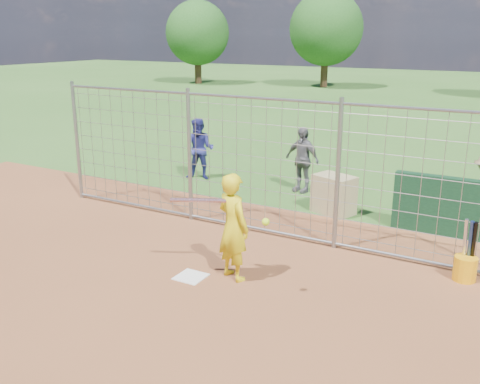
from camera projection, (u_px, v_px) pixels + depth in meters
The scene contains 11 objects.
ground at pixel (198, 273), 8.34m from camera, with size 100.00×100.00×0.00m, color #2D591E.
infield_dirt at pixel (45, 375), 5.83m from camera, with size 18.00×18.00×0.00m, color brown.
home_plate at pixel (191, 277), 8.17m from camera, with size 0.43×0.43×0.02m, color silver.
dugout_wall at pixel (467, 209), 9.58m from camera, with size 2.60×0.20×1.10m, color #11381E.
batter at pixel (233, 227), 7.93m from camera, with size 0.60×0.40×1.65m, color yellow.
bystander_a at pixel (200, 149), 13.45m from camera, with size 0.76×0.59×1.56m, color navy.
bystander_b at pixel (302, 160), 12.39m from camera, with size 0.90×0.37×1.54m, color #58575C.
equipment_bin at pixel (334, 195), 10.98m from camera, with size 0.80×0.55×0.80m, color tan.
equipment_in_play at pixel (215, 205), 7.63m from camera, with size 1.59×0.43×0.18m.
bucket_with_bats at pixel (466, 265), 8.01m from camera, with size 0.34×0.36×0.97m.
backstop_fence at pixel (258, 167), 9.65m from camera, with size 9.08×0.08×2.60m.
Camera 1 is at (4.32, -6.32, 3.59)m, focal length 40.00 mm.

